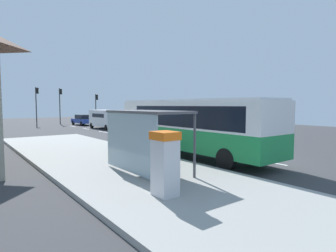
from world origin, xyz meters
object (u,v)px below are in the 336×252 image
at_px(recycling_bin_red, 146,147).
at_px(recycling_bin_green, 133,144).
at_px(white_van, 106,118).
at_px(traffic_light_near_side, 96,104).
at_px(sedan_near, 83,120).
at_px(recycling_bin_blue, 153,148).
at_px(traffic_light_median, 60,101).
at_px(traffic_light_far_side, 37,100).
at_px(bus, 190,124).
at_px(ticket_machine, 165,163).
at_px(recycling_bin_orange, 139,145).
at_px(bus_shelter, 141,125).

distance_m(recycling_bin_red, recycling_bin_green, 1.40).
height_order(white_van, traffic_light_near_side, traffic_light_near_side).
bearing_deg(traffic_light_near_side, sedan_near, -141.06).
xyz_separation_m(white_van, recycling_bin_red, (-6.40, -19.07, -0.69)).
relative_size(recycling_bin_blue, traffic_light_median, 0.17).
relative_size(sedan_near, traffic_light_far_side, 0.82).
height_order(sedan_near, recycling_bin_red, sedan_near).
height_order(recycling_bin_blue, recycling_bin_green, same).
distance_m(bus, traffic_light_far_side, 31.30).
relative_size(white_van, recycling_bin_red, 5.55).
distance_m(white_van, traffic_light_near_side, 11.22).
relative_size(recycling_bin_red, traffic_light_far_side, 0.17).
bearing_deg(sedan_near, traffic_light_far_side, 147.95).
xyz_separation_m(bus, sedan_near, (4.02, 27.83, -1.05)).
xyz_separation_m(ticket_machine, recycling_bin_green, (3.18, 7.44, -0.52)).
relative_size(recycling_bin_orange, traffic_light_median, 0.17).
bearing_deg(recycling_bin_blue, recycling_bin_green, 90.00).
bearing_deg(traffic_light_far_side, ticket_machine, -96.68).
xyz_separation_m(bus, traffic_light_far_side, (-1.39, 31.22, 1.76)).
distance_m(ticket_machine, recycling_bin_red, 6.84).
bearing_deg(ticket_machine, bus_shelter, 71.69).
distance_m(recycling_bin_blue, recycling_bin_red, 0.70).
bearing_deg(recycling_bin_orange, sedan_near, 76.14).
distance_m(ticket_machine, traffic_light_far_side, 36.82).
bearing_deg(traffic_light_near_side, bus_shelter, -109.98).
height_order(bus, recycling_bin_orange, bus).
bearing_deg(recycling_bin_orange, traffic_light_far_side, 87.89).
relative_size(recycling_bin_green, bus_shelter, 0.24).
distance_m(ticket_machine, recycling_bin_blue, 6.23).
xyz_separation_m(white_van, bus_shelter, (-8.61, -22.20, 0.75)).
relative_size(recycling_bin_red, traffic_light_median, 0.17).
relative_size(recycling_bin_red, traffic_light_near_side, 0.20).
distance_m(traffic_light_median, bus_shelter, 35.07).
distance_m(recycling_bin_blue, bus_shelter, 3.59).
height_order(bus, traffic_light_median, traffic_light_median).
xyz_separation_m(bus, ticket_machine, (-5.66, -5.27, -0.67)).
height_order(bus, recycling_bin_green, bus).
bearing_deg(traffic_light_near_side, recycling_bin_orange, -108.53).
bearing_deg(traffic_light_far_side, recycling_bin_blue, -92.01).
height_order(ticket_machine, recycling_bin_orange, ticket_machine).
xyz_separation_m(white_van, recycling_bin_green, (-6.40, -17.67, -0.69)).
relative_size(traffic_light_far_side, bus_shelter, 1.36).
bearing_deg(recycling_bin_green, recycling_bin_red, -90.00).
xyz_separation_m(recycling_bin_blue, bus_shelter, (-2.21, -2.42, 1.44)).
bearing_deg(recycling_bin_red, bus, -17.18).
relative_size(white_van, traffic_light_near_side, 1.13).
bearing_deg(traffic_light_far_side, white_van, -65.00).
bearing_deg(bus_shelter, bus, 26.62).
bearing_deg(recycling_bin_orange, white_van, 70.79).
bearing_deg(bus, recycling_bin_orange, 149.44).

